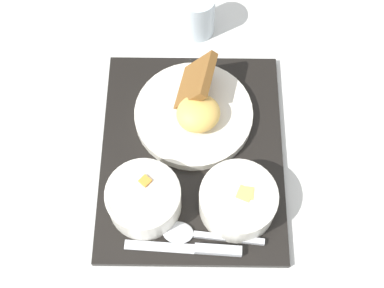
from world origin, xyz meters
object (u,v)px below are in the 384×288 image
at_px(bowl_soup, 238,200).
at_px(glass_water, 196,16).
at_px(plate_main, 196,111).
at_px(spoon, 196,234).
at_px(bowl_salad, 144,199).
at_px(knife, 203,249).

xyz_separation_m(bowl_soup, glass_water, (0.36, 0.08, -0.00)).
height_order(plate_main, spoon, plate_main).
height_order(spoon, glass_water, glass_water).
xyz_separation_m(bowl_salad, knife, (-0.07, -0.09, -0.03)).
distance_m(bowl_soup, knife, 0.09).
bearing_deg(bowl_soup, bowl_salad, 91.75).
distance_m(bowl_salad, bowl_soup, 0.14).
height_order(bowl_salad, knife, bowl_salad).
xyz_separation_m(bowl_soup, spoon, (-0.05, 0.06, -0.03)).
bearing_deg(spoon, knife, 121.31).
bearing_deg(spoon, plate_main, -83.71).
xyz_separation_m(bowl_salad, glass_water, (0.36, -0.07, -0.01)).
relative_size(bowl_soup, knife, 0.67).
relative_size(plate_main, knife, 1.12).
bearing_deg(glass_water, spoon, -177.91).
relative_size(plate_main, glass_water, 2.32).
xyz_separation_m(plate_main, spoon, (-0.21, -0.01, -0.01)).
bearing_deg(bowl_salad, bowl_soup, -88.25).
bearing_deg(bowl_salad, knife, -125.77).
height_order(bowl_soup, knife, bowl_soup).
relative_size(spoon, glass_water, 1.84).
distance_m(plate_main, knife, 0.23).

